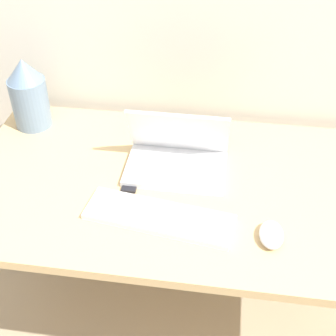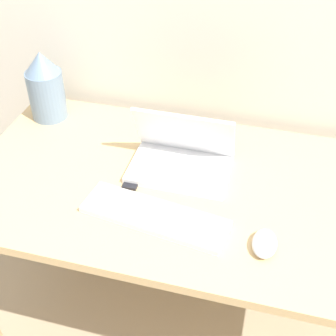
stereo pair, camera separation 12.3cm
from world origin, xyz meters
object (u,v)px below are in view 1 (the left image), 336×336
(vase, at_px, (28,94))
(keyboard, at_px, (159,217))
(laptop, at_px, (177,156))
(mp3_player, at_px, (130,186))
(mouse, at_px, (271,235))

(vase, bearing_deg, keyboard, -38.25)
(laptop, distance_m, mp3_player, 0.18)
(laptop, height_order, vase, vase)
(keyboard, xyz_separation_m, mp3_player, (-0.11, 0.12, -0.01))
(keyboard, bearing_deg, vase, 141.75)
(laptop, relative_size, mp3_player, 5.46)
(laptop, height_order, mp3_player, laptop)
(keyboard, height_order, vase, vase)
(vase, distance_m, mp3_player, 0.52)
(keyboard, height_order, mp3_player, keyboard)
(vase, xyz_separation_m, mp3_player, (0.41, -0.29, -0.12))
(keyboard, xyz_separation_m, mouse, (0.31, -0.03, 0.01))
(mouse, bearing_deg, mp3_player, 160.11)
(mouse, relative_size, mp3_player, 1.80)
(keyboard, distance_m, mouse, 0.31)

